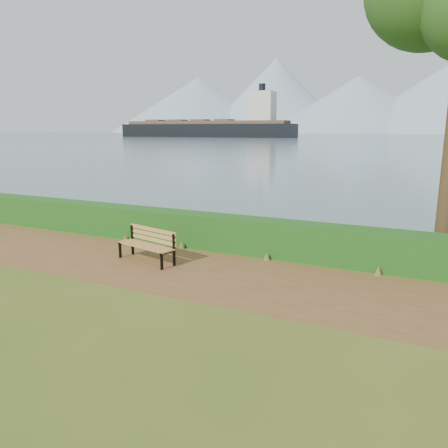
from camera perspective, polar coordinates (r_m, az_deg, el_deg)
The scene contains 7 objects.
ground at distance 10.94m, azimuth -6.11°, elevation -6.51°, with size 140.00×140.00×0.00m, color #3F5518.
path at distance 11.18m, azimuth -5.30°, elevation -6.05°, with size 40.00×3.40×0.01m, color brown.
hedge at distance 12.99m, azimuth -0.13°, elevation -1.11°, with size 32.00×0.85×1.00m, color #164A15.
water at distance 268.85m, azimuth 24.94°, elevation 10.46°, with size 700.00×510.00×0.00m, color #4B6179.
mountains at distance 415.79m, azimuth 24.45°, elevation 14.61°, with size 585.00×190.00×70.00m.
bench at distance 11.94m, azimuth -9.83°, elevation -2.40°, with size 1.87×0.93×0.90m.
cargo_ship at distance 188.05m, azimuth -1.56°, elevation 12.31°, with size 76.79×16.94×23.12m.
Camera 1 is at (5.50, -8.78, 3.52)m, focal length 35.00 mm.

